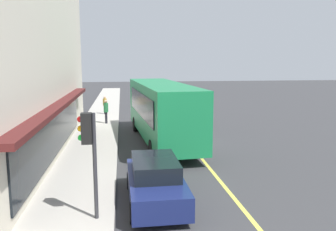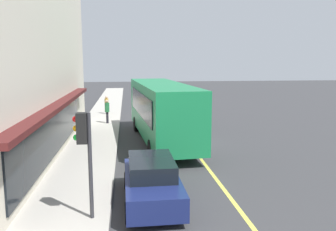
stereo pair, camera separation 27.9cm
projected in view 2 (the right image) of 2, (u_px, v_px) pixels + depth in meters
The scene contains 9 objects.
ground at pixel (189, 144), 20.27m from camera, with size 120.00×120.00×0.00m, color #38383A.
sidewalk at pixel (92, 145), 19.61m from camera, with size 80.00×2.83×0.15m, color #B2ADA3.
lane_centre_stripe at pixel (189, 144), 20.27m from camera, with size 36.00×0.16×0.01m, color #D8D14C.
bus at pixel (161, 109), 20.40m from camera, with size 11.29×3.37×3.50m.
traffic_light at pixel (84, 141), 10.03m from camera, with size 0.30×0.52×3.20m.
car_white at pixel (195, 104), 32.54m from camera, with size 4.38×2.02×1.52m.
car_navy at pixel (152, 181), 11.82m from camera, with size 4.32×1.90×1.52m.
pedestrian_by_curb at pixel (107, 109), 25.88m from camera, with size 0.34×0.34×1.77m.
pedestrian_waiting at pixel (107, 103), 30.47m from camera, with size 0.34×0.34×1.57m.
Camera 2 is at (-19.47, 3.59, 4.84)m, focal length 37.00 mm.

